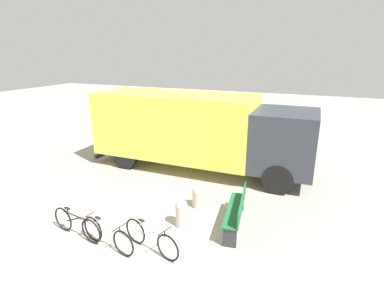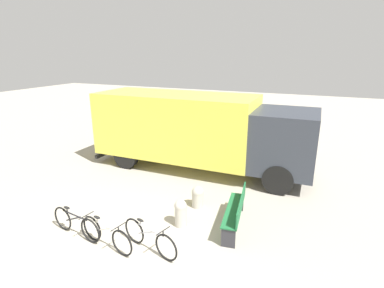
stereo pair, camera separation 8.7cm
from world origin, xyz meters
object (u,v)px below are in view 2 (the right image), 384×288
Objects in this scene: bicycle_far at (149,238)px; bollard_far_bench at (198,196)px; bollard_near_bench at (181,212)px; delivery_truck at (197,128)px; park_bench at (237,210)px; bicycle_middle at (106,234)px; bicycle_near at (76,223)px.

bicycle_far is 2.41m from bollard_far_bench.
bicycle_far is at bearing -99.25° from bollard_near_bench.
bollard_far_bench is at bearing -67.79° from delivery_truck.
bicycle_middle is (-2.61, -2.07, -0.18)m from park_bench.
delivery_truck is at bearing 106.43° from bollard_near_bench.
bollard_far_bench is at bearing 57.56° from park_bench.
bicycle_far is 1.28m from bollard_near_bench.
bollard_far_bench is (1.25, 2.68, 0.00)m from bicycle_middle.
bicycle_middle is at bearing -114.91° from bollard_far_bench.
bicycle_near is at bearing 110.71° from park_bench.
delivery_truck reaches higher than bollard_far_bench.
bollard_near_bench reaches higher than bicycle_middle.
delivery_truck is at bearing 115.31° from bicycle_far.
park_bench reaches higher than bollard_far_bench.
park_bench is 4.14m from bicycle_near.
bollard_far_bench is (0.03, 1.13, -0.05)m from bollard_near_bench.
bicycle_far is (2.03, 0.21, 0.00)m from bicycle_near.
bicycle_near is 2.55× the size of bollard_far_bench.
bollard_near_bench is (2.23, 1.48, 0.06)m from bicycle_near.
park_bench is at bearing 20.16° from bollard_near_bench.
bicycle_middle is at bearing 120.29° from park_bench.
park_bench reaches higher than bicycle_near.
bollard_far_bench is (0.23, 2.39, 0.00)m from bicycle_far.
bicycle_far is at bearing -79.98° from delivery_truck.
park_bench is 1.18× the size of bicycle_far.
bollard_near_bench reaches higher than bicycle_near.
bicycle_middle is 2.53× the size of bollard_far_bench.
bicycle_far reaches higher than bollard_far_bench.
bicycle_middle and bicycle_far have the same top height.
delivery_truck is 4.39m from bollard_near_bench.
bicycle_middle is 1.01× the size of bicycle_far.
bicycle_middle is at bearing -90.78° from delivery_truck.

